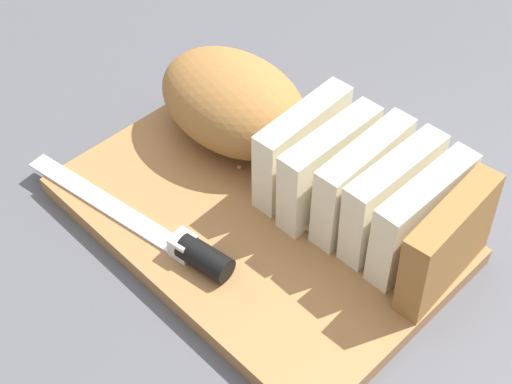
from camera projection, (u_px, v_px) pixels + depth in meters
name	position (u px, v px, depth m)	size (l,w,h in m)	color
ground_plane	(256.00, 226.00, 0.72)	(3.00, 3.00, 0.00)	#4C4C51
cutting_board	(256.00, 220.00, 0.72)	(0.37, 0.25, 0.02)	#9E6B3D
bread_loaf	(294.00, 141.00, 0.71)	(0.37, 0.13, 0.09)	#996633
bread_knife	(177.00, 243.00, 0.67)	(0.25, 0.06, 0.02)	silver
crumb_near_knife	(307.00, 227.00, 0.69)	(0.01, 0.01, 0.01)	tan
crumb_near_loaf	(239.00, 167.00, 0.75)	(0.00, 0.00, 0.00)	tan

